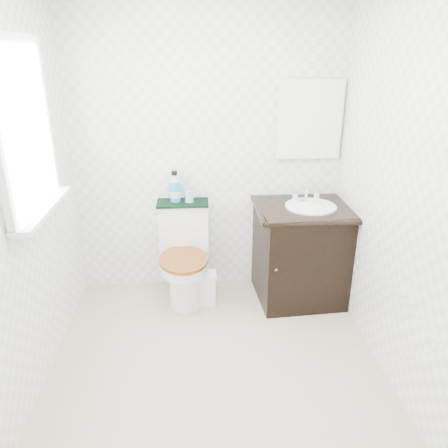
{
  "coord_description": "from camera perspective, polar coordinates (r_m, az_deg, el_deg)",
  "views": [
    {
      "loc": [
        -0.1,
        -2.3,
        1.98
      ],
      "look_at": [
        0.1,
        0.75,
        0.75
      ],
      "focal_mm": 35.0,
      "sensor_mm": 36.0,
      "label": 1
    }
  ],
  "objects": [
    {
      "name": "wall_right",
      "position": [
        2.71,
        22.73,
        3.51
      ],
      "size": [
        0.0,
        2.4,
        2.4
      ],
      "primitive_type": "plane",
      "rotation": [
        1.57,
        0.0,
        -1.57
      ],
      "color": "white",
      "rests_on": "ground"
    },
    {
      "name": "vanity",
      "position": [
        3.66,
        10.28,
        -3.35
      ],
      "size": [
        0.81,
        0.71,
        0.92
      ],
      "color": "black",
      "rests_on": "floor"
    },
    {
      "name": "trash_bin",
      "position": [
        3.65,
        -2.51,
        -8.31
      ],
      "size": [
        0.19,
        0.15,
        0.27
      ],
      "color": "white",
      "rests_on": "floor"
    },
    {
      "name": "mirror",
      "position": [
        3.64,
        11.13,
        13.21
      ],
      "size": [
        0.5,
        0.02,
        0.6
      ],
      "primitive_type": "cube",
      "color": "silver",
      "rests_on": "wall_back"
    },
    {
      "name": "wall_front",
      "position": [
        1.36,
        1.28,
        -13.25
      ],
      "size": [
        2.4,
        0.0,
        2.4
      ],
      "primitive_type": "plane",
      "rotation": [
        -1.57,
        0.0,
        0.0
      ],
      "color": "white",
      "rests_on": "ground"
    },
    {
      "name": "towel",
      "position": [
        3.59,
        -5.42,
        2.76
      ],
      "size": [
        0.42,
        0.22,
        0.02
      ],
      "primitive_type": "cube",
      "color": "black",
      "rests_on": "toilet"
    },
    {
      "name": "soap_bar",
      "position": [
        3.61,
        10.17,
        3.06
      ],
      "size": [
        0.08,
        0.05,
        0.02
      ],
      "primitive_type": "ellipsoid",
      "color": "#176972",
      "rests_on": "vanity"
    },
    {
      "name": "window",
      "position": [
        2.76,
        -24.76,
        11.05
      ],
      "size": [
        0.02,
        0.7,
        0.9
      ],
      "primitive_type": "cube",
      "color": "white",
      "rests_on": "wall_left"
    },
    {
      "name": "toilet",
      "position": [
        3.66,
        -5.21,
        -4.59
      ],
      "size": [
        0.43,
        0.63,
        0.79
      ],
      "color": "white",
      "rests_on": "floor"
    },
    {
      "name": "wall_left",
      "position": [
        2.63,
        -25.95,
        2.42
      ],
      "size": [
        0.0,
        2.4,
        2.4
      ],
      "primitive_type": "plane",
      "rotation": [
        1.57,
        0.0,
        1.57
      ],
      "color": "white",
      "rests_on": "ground"
    },
    {
      "name": "wall_back",
      "position": [
        3.59,
        -2.13,
        9.42
      ],
      "size": [
        2.4,
        0.0,
        2.4
      ],
      "primitive_type": "plane",
      "rotation": [
        1.57,
        0.0,
        0.0
      ],
      "color": "white",
      "rests_on": "ground"
    },
    {
      "name": "cup",
      "position": [
        3.58,
        -4.55,
        3.6
      ],
      "size": [
        0.07,
        0.07,
        0.09
      ],
      "primitive_type": "cone",
      "color": "#7DAFCE",
      "rests_on": "towel"
    },
    {
      "name": "floor",
      "position": [
        3.04,
        -1.02,
        -18.68
      ],
      "size": [
        2.4,
        2.4,
        0.0
      ],
      "primitive_type": "plane",
      "color": "#BCB797",
      "rests_on": "ground"
    },
    {
      "name": "mouthwash_bottle",
      "position": [
        3.58,
        -6.43,
        4.77
      ],
      "size": [
        0.09,
        0.09,
        0.25
      ],
      "color": "#1A88E0",
      "rests_on": "towel"
    }
  ]
}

